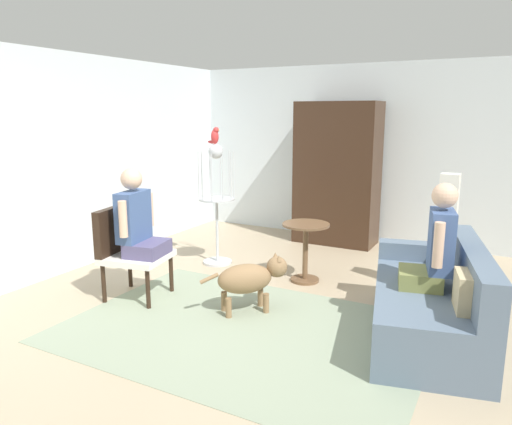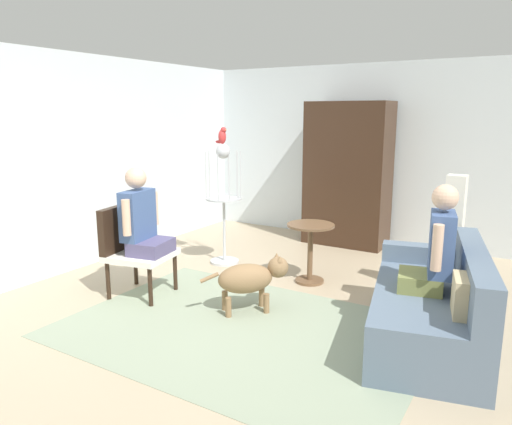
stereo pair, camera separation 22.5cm
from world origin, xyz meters
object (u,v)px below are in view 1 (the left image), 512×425
object	(u,v)px
parrot	(215,136)
round_end_table	(306,244)
armoire_cabinet	(337,174)
person_on_armchair	(137,220)
couch	(433,304)
column_lamp	(446,236)
dog	(250,278)
armchair	(126,245)
person_on_couch	(435,245)
bird_cage_stand	(217,199)

from	to	relation	value
parrot	round_end_table	bearing A→B (deg)	-4.29
round_end_table	armoire_cabinet	distance (m)	1.86
parrot	armoire_cabinet	distance (m)	2.01
round_end_table	parrot	size ratio (longest dim) A/B	3.29
person_on_armchair	parrot	world-z (taller)	parrot
couch	armoire_cabinet	distance (m)	3.14
column_lamp	armoire_cabinet	xyz separation A→B (m)	(-1.66, 1.47, 0.38)
dog	parrot	size ratio (longest dim) A/B	3.25
couch	armoire_cabinet	xyz separation A→B (m)	(-1.72, 2.53, 0.71)
armchair	armoire_cabinet	world-z (taller)	armoire_cabinet
round_end_table	person_on_couch	bearing A→B (deg)	-28.94
bird_cage_stand	couch	bearing A→B (deg)	-17.98
parrot	armoire_cabinet	world-z (taller)	armoire_cabinet
armchair	parrot	bearing A→B (deg)	81.08
bird_cage_stand	parrot	bearing A→B (deg)	180.00
person_on_couch	bird_cage_stand	world-z (taller)	bird_cage_stand
person_on_armchair	armchair	bearing A→B (deg)	-169.51
person_on_couch	column_lamp	world-z (taller)	person_on_couch
person_on_armchair	column_lamp	xyz separation A→B (m)	(2.71, 1.52, -0.18)
dog	column_lamp	xyz separation A→B (m)	(1.55, 1.31, 0.29)
person_on_couch	parrot	xyz separation A→B (m)	(-2.68, 0.90, 0.78)
bird_cage_stand	person_on_armchair	bearing A→B (deg)	-93.40
person_on_couch	parrot	distance (m)	2.93
column_lamp	armoire_cabinet	world-z (taller)	armoire_cabinet
person_on_couch	armoire_cabinet	world-z (taller)	armoire_cabinet
bird_cage_stand	dog	bearing A→B (deg)	-45.90
person_on_armchair	dog	distance (m)	1.27
dog	column_lamp	size ratio (longest dim) A/B	0.52
couch	dog	world-z (taller)	couch
round_end_table	column_lamp	size ratio (longest dim) A/B	0.52
person_on_couch	person_on_armchair	world-z (taller)	person_on_armchair
parrot	column_lamp	xyz separation A→B (m)	(2.64, 0.19, -0.96)
bird_cage_stand	column_lamp	bearing A→B (deg)	4.20
bird_cage_stand	armoire_cabinet	world-z (taller)	armoire_cabinet
couch	round_end_table	distance (m)	1.67
bird_cage_stand	column_lamp	size ratio (longest dim) A/B	1.17
parrot	armoire_cabinet	xyz separation A→B (m)	(0.98, 1.66, -0.58)
person_on_couch	armchair	bearing A→B (deg)	-170.96
person_on_armchair	person_on_couch	bearing A→B (deg)	8.97
bird_cage_stand	armoire_cabinet	size ratio (longest dim) A/B	0.74
armoire_cabinet	dog	bearing A→B (deg)	-87.62
bird_cage_stand	armoire_cabinet	bearing A→B (deg)	59.74
dog	person_on_couch	bearing A→B (deg)	7.96
round_end_table	column_lamp	bearing A→B (deg)	11.46
person_on_couch	armoire_cabinet	bearing A→B (deg)	123.73
dog	column_lamp	world-z (taller)	column_lamp
armchair	person_on_couch	bearing A→B (deg)	9.04
round_end_table	armchair	bearing A→B (deg)	-138.76
person_on_armchair	column_lamp	bearing A→B (deg)	29.35
bird_cage_stand	armoire_cabinet	xyz separation A→B (m)	(0.97, 1.66, 0.19)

